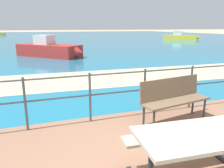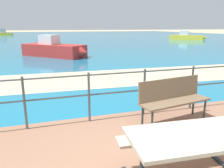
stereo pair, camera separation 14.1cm
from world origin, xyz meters
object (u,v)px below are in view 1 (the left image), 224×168
picnic_table (209,147)px  boat_near (181,37)px  park_bench (173,96)px  boat_far (50,50)px

picnic_table → boat_near: (18.75, 26.35, -0.22)m
picnic_table → boat_near: bearing=58.9°
picnic_table → park_bench: (0.84, 1.87, -0.08)m
park_bench → boat_far: boat_far is taller
boat_near → picnic_table: bearing=-83.0°
boat_near → boat_far: boat_far is taller
picnic_table → park_bench: bearing=70.2°
picnic_table → boat_far: 13.14m
boat_near → boat_far: bearing=-103.4°
boat_far → boat_near: bearing=80.2°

